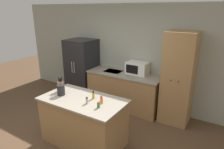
# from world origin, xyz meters

# --- Properties ---
(ground_plane) EXTENTS (14.00, 14.00, 0.00)m
(ground_plane) POSITION_xyz_m (0.00, 0.00, 0.00)
(ground_plane) COLOR brown
(wall_back) EXTENTS (7.20, 0.06, 2.60)m
(wall_back) POSITION_xyz_m (0.00, 2.33, 1.30)
(wall_back) COLOR #9EA393
(wall_back) RESTS_ON ground_plane
(refrigerator) EXTENTS (0.75, 0.74, 1.67)m
(refrigerator) POSITION_xyz_m (-1.27, 1.94, 0.84)
(refrigerator) COLOR black
(refrigerator) RESTS_ON ground_plane
(back_counter) EXTENTS (1.90, 0.71, 0.93)m
(back_counter) POSITION_xyz_m (0.08, 1.97, 0.47)
(back_counter) COLOR #9E7547
(back_counter) RESTS_ON ground_plane
(pantry_cabinet) EXTENTS (0.63, 0.63, 2.04)m
(pantry_cabinet) POSITION_xyz_m (1.40, 2.00, 1.02)
(pantry_cabinet) COLOR #9E7547
(pantry_cabinet) RESTS_ON ground_plane
(kitchen_island) EXTENTS (1.56, 0.86, 0.91)m
(kitchen_island) POSITION_xyz_m (0.13, 0.28, 0.46)
(kitchen_island) COLOR #9E7547
(kitchen_island) RESTS_ON ground_plane
(microwave) EXTENTS (0.52, 0.37, 0.30)m
(microwave) POSITION_xyz_m (0.37, 2.10, 1.08)
(microwave) COLOR white
(microwave) RESTS_ON back_counter
(knife_block) EXTENTS (0.10, 0.07, 0.30)m
(knife_block) POSITION_xyz_m (-0.48, 0.35, 1.02)
(knife_block) COLOR #9E7547
(knife_block) RESTS_ON kitchen_island
(spice_bottle_tall_dark) EXTENTS (0.04, 0.04, 0.15)m
(spice_bottle_tall_dark) POSITION_xyz_m (0.28, 0.40, 0.98)
(spice_bottle_tall_dark) COLOR gold
(spice_bottle_tall_dark) RESTS_ON kitchen_island
(spice_bottle_short_red) EXTENTS (0.05, 0.05, 0.10)m
(spice_bottle_short_red) POSITION_xyz_m (0.52, 0.32, 0.95)
(spice_bottle_short_red) COLOR gold
(spice_bottle_short_red) RESTS_ON kitchen_island
(spice_bottle_amber_oil) EXTENTS (0.04, 0.04, 0.10)m
(spice_bottle_amber_oil) POSITION_xyz_m (0.47, 0.38, 0.96)
(spice_bottle_amber_oil) COLOR #563319
(spice_bottle_amber_oil) RESTS_ON kitchen_island
(spice_bottle_green_herb) EXTENTS (0.05, 0.05, 0.11)m
(spice_bottle_green_herb) POSITION_xyz_m (0.31, 0.18, 0.96)
(spice_bottle_green_herb) COLOR beige
(spice_bottle_green_herb) RESTS_ON kitchen_island
(spice_bottle_pale_salt) EXTENTS (0.05, 0.05, 0.10)m
(spice_bottle_pale_salt) POSITION_xyz_m (0.56, 0.16, 0.95)
(spice_bottle_pale_salt) COLOR #337033
(spice_bottle_pale_salt) RESTS_ON kitchen_island
(kettle) EXTENTS (0.15, 0.15, 0.22)m
(kettle) POSITION_xyz_m (-0.34, 0.21, 1.01)
(kettle) COLOR #232326
(kettle) RESTS_ON kitchen_island
(fire_extinguisher) EXTENTS (0.11, 0.11, 0.41)m
(fire_extinguisher) POSITION_xyz_m (-1.76, 1.81, 0.18)
(fire_extinguisher) COLOR red
(fire_extinguisher) RESTS_ON ground_plane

